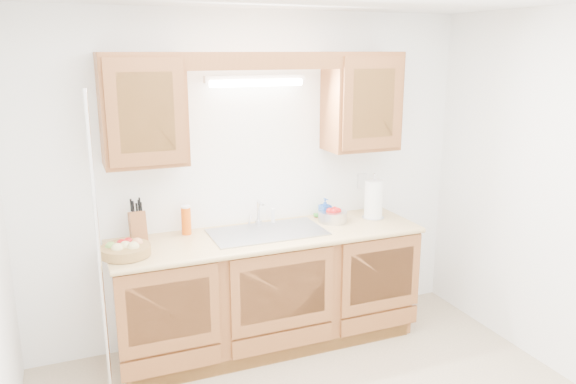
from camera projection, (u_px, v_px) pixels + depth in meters
name	position (u px, v px, depth m)	size (l,w,h in m)	color
room	(344.00, 236.00, 2.98)	(3.52, 3.50, 2.50)	#C7B190
base_cabinets	(268.00, 290.00, 4.26)	(2.20, 0.60, 0.86)	brown
countertop	(268.00, 236.00, 4.14)	(2.30, 0.63, 0.04)	tan
upper_cabinet_left	(143.00, 110.00, 3.74)	(0.55, 0.33, 0.75)	brown
upper_cabinet_right	(361.00, 101.00, 4.34)	(0.55, 0.33, 0.75)	brown
valance	(267.00, 61.00, 3.83)	(2.20, 0.05, 0.12)	brown
fluorescent_fixture	(256.00, 81.00, 4.07)	(0.76, 0.08, 0.08)	white
sink	(267.00, 242.00, 4.17)	(0.84, 0.46, 0.36)	#9E9EA3
wire_shelf_pole	(99.00, 253.00, 3.45)	(0.03, 0.03, 2.00)	silver
outlet_plate	(362.00, 181.00, 4.69)	(0.08, 0.01, 0.12)	white
fruit_basket	(125.00, 249.00, 3.68)	(0.39, 0.39, 0.10)	#A58042
knife_block	(138.00, 226.00, 3.93)	(0.11, 0.18, 0.32)	brown
orange_canister	(186.00, 220.00, 4.09)	(0.09, 0.09, 0.21)	#E4590C
soap_bottle	(325.00, 209.00, 4.45)	(0.08, 0.08, 0.17)	#2255AE
sponge	(321.00, 216.00, 4.54)	(0.13, 0.10, 0.02)	#CC333F
paper_towel	(374.00, 200.00, 4.47)	(0.18, 0.18, 0.37)	silver
apple_bowl	(333.00, 216.00, 4.40)	(0.26, 0.26, 0.12)	silver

